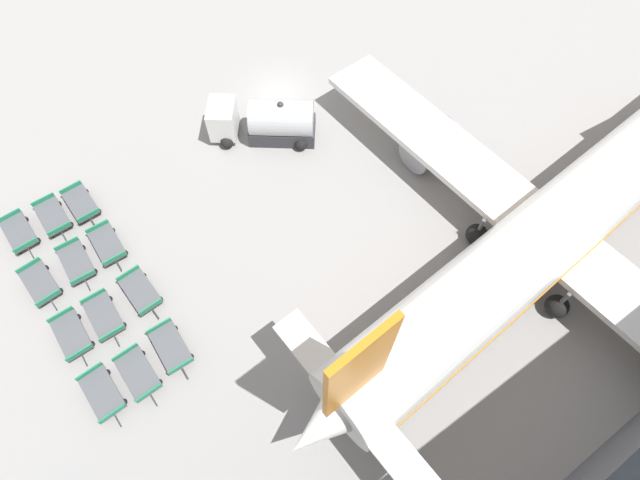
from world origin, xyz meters
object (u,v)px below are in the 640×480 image
object	(u,v)px
baggage_dolly_row_near_col_c	(72,335)
fuel_tanker_secondary	(270,122)
baggage_dolly_row_near_col_b	(40,283)
baggage_dolly_row_mid_a_col_c	(104,316)
baggage_dolly_row_near_col_a	(19,233)
baggage_dolly_row_mid_b_col_d	(171,347)
baggage_dolly_row_near_col_d	(102,393)
baggage_dolly_row_mid_a_col_a	(53,217)
baggage_dolly_row_mid_a_col_b	(76,263)
baggage_dolly_row_mid_b_col_b	(107,244)
baggage_dolly_row_mid_b_col_c	(141,292)
airplane	(564,220)
baggage_dolly_row_mid_a_col_d	(138,374)
baggage_dolly_row_mid_b_col_a	(81,204)

from	to	relation	value
baggage_dolly_row_near_col_c	fuel_tanker_secondary	bearing A→B (deg)	111.20
baggage_dolly_row_near_col_b	baggage_dolly_row_mid_a_col_c	xyz separation A→B (m)	(4.00, 2.30, 0.00)
baggage_dolly_row_near_col_a	baggage_dolly_row_mid_b_col_d	xyz separation A→B (m)	(11.85, 4.56, 0.00)
baggage_dolly_row_near_col_d	baggage_dolly_row_mid_b_col_d	bearing A→B (deg)	93.57
baggage_dolly_row_mid_a_col_a	baggage_dolly_row_mid_a_col_b	size ratio (longest dim) A/B	1.01
baggage_dolly_row_mid_b_col_b	baggage_dolly_row_mid_b_col_c	world-z (taller)	same
baggage_dolly_row_near_col_a	baggage_dolly_row_near_col_b	xyz separation A→B (m)	(4.11, -0.06, 0.00)
airplane	baggage_dolly_row_mid_b_col_c	distance (m)	24.41
baggage_dolly_row_mid_a_col_a	baggage_dolly_row_mid_a_col_d	size ratio (longest dim) A/B	1.00
baggage_dolly_row_near_col_d	baggage_dolly_row_near_col_c	bearing A→B (deg)	-177.05
baggage_dolly_row_mid_b_col_b	baggage_dolly_row_mid_b_col_c	bearing A→B (deg)	5.36
baggage_dolly_row_mid_a_col_c	baggage_dolly_row_mid_b_col_d	size ratio (longest dim) A/B	1.00
baggage_dolly_row_mid_b_col_b	baggage_dolly_row_mid_a_col_a	bearing A→B (deg)	-151.71
fuel_tanker_secondary	baggage_dolly_row_near_col_a	xyz separation A→B (m)	(-1.62, -17.18, -0.87)
airplane	baggage_dolly_row_mid_b_col_b	xyz separation A→B (m)	(-14.91, -22.07, -2.67)
baggage_dolly_row_near_col_c	baggage_dolly_row_mid_b_col_a	size ratio (longest dim) A/B	1.00
baggage_dolly_row_mid_a_col_a	baggage_dolly_row_mid_b_col_c	size ratio (longest dim) A/B	0.99
baggage_dolly_row_near_col_b	baggage_dolly_row_near_col_c	xyz separation A→B (m)	(4.05, 0.40, 0.00)
airplane	baggage_dolly_row_near_col_c	bearing A→B (deg)	-112.23
baggage_dolly_row_mid_a_col_d	baggage_dolly_row_mid_b_col_a	size ratio (longest dim) A/B	1.00
baggage_dolly_row_near_col_a	baggage_dolly_row_near_col_b	bearing A→B (deg)	-0.86
baggage_dolly_row_near_col_d	baggage_dolly_row_mid_b_col_d	size ratio (longest dim) A/B	1.01
baggage_dolly_row_mid_a_col_c	baggage_dolly_row_mid_b_col_a	distance (m)	8.22
baggage_dolly_row_near_col_c	baggage_dolly_row_near_col_a	bearing A→B (deg)	-177.63
baggage_dolly_row_near_col_c	baggage_dolly_row_mid_b_col_c	size ratio (longest dim) A/B	0.99
baggage_dolly_row_mid_a_col_b	baggage_dolly_row_mid_b_col_a	size ratio (longest dim) A/B	0.99
fuel_tanker_secondary	baggage_dolly_row_near_col_d	distance (m)	19.68
baggage_dolly_row_mid_a_col_b	baggage_dolly_row_mid_a_col_c	xyz separation A→B (m)	(4.14, 0.07, 0.00)
baggage_dolly_row_near_col_a	baggage_dolly_row_near_col_d	xyz separation A→B (m)	(12.10, 0.54, 0.00)
baggage_dolly_row_mid_a_col_c	baggage_dolly_row_mid_b_col_b	xyz separation A→B (m)	(-4.27, 1.94, 0.00)
baggage_dolly_row_near_col_d	baggage_dolly_row_mid_a_col_c	xyz separation A→B (m)	(-3.99, 1.70, 0.00)
baggage_dolly_row_mid_b_col_d	baggage_dolly_row_near_col_b	bearing A→B (deg)	-149.13
baggage_dolly_row_near_col_d	baggage_dolly_row_mid_a_col_d	bearing A→B (deg)	87.38
baggage_dolly_row_mid_a_col_a	baggage_dolly_row_mid_b_col_a	distance (m)	1.83
baggage_dolly_row_near_col_a	baggage_dolly_row_near_col_c	xyz separation A→B (m)	(8.15, 0.34, 0.00)
baggage_dolly_row_mid_a_col_c	baggage_dolly_row_mid_b_col_b	distance (m)	4.69
baggage_dolly_row_near_col_a	baggage_dolly_row_mid_a_col_c	distance (m)	8.41
baggage_dolly_row_mid_a_col_d	baggage_dolly_row_mid_b_col_c	bearing A→B (deg)	154.61
baggage_dolly_row_near_col_b	baggage_dolly_row_mid_b_col_b	bearing A→B (deg)	93.69
fuel_tanker_secondary	baggage_dolly_row_mid_a_col_a	world-z (taller)	fuel_tanker_secondary
baggage_dolly_row_near_col_b	baggage_dolly_row_mid_a_col_a	distance (m)	4.64
baggage_dolly_row_near_col_b	baggage_dolly_row_near_col_c	bearing A→B (deg)	5.64
baggage_dolly_row_near_col_c	baggage_dolly_row_mid_b_col_b	bearing A→B (deg)	138.35
fuel_tanker_secondary	baggage_dolly_row_mid_a_col_d	bearing A→B (deg)	-54.23
baggage_dolly_row_mid_a_col_c	baggage_dolly_row_mid_a_col_d	size ratio (longest dim) A/B	0.99
baggage_dolly_row_mid_a_col_d	baggage_dolly_row_mid_b_col_d	xyz separation A→B (m)	(-0.34, 2.06, 0.00)
airplane	baggage_dolly_row_mid_b_col_d	bearing A→B (deg)	-107.64
baggage_dolly_row_mid_a_col_b	baggage_dolly_row_near_col_a	bearing A→B (deg)	-151.30
baggage_dolly_row_mid_a_col_a	baggage_dolly_row_mid_b_col_a	world-z (taller)	same
baggage_dolly_row_near_col_b	baggage_dolly_row_mid_b_col_b	size ratio (longest dim) A/B	1.01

